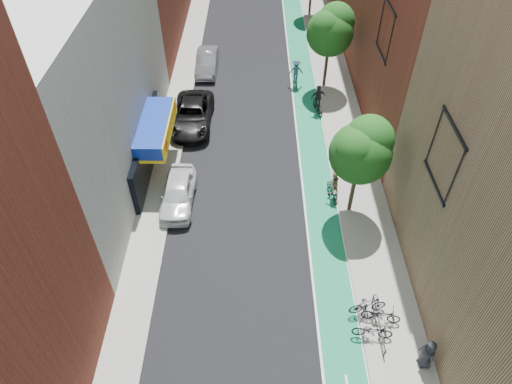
{
  "coord_description": "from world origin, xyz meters",
  "views": [
    {
      "loc": [
        0.05,
        -8.82,
        19.73
      ],
      "look_at": [
        0.06,
        10.04,
        1.5
      ],
      "focal_mm": 32.0,
      "sensor_mm": 36.0,
      "label": 1
    }
  ],
  "objects_px": {
    "parked_car_white": "(178,193)",
    "cyclist_lane_far": "(296,73)",
    "parked_car_black": "(192,115)",
    "cyclist_lane_near": "(333,188)",
    "parked_car_silver": "(207,62)",
    "pedestrian": "(428,354)",
    "cyclist_lane_mid": "(318,103)"
  },
  "relations": [
    {
      "from": "cyclist_lane_far",
      "to": "pedestrian",
      "type": "xyz_separation_m",
      "value": [
        4.2,
        -23.84,
        -0.04
      ]
    },
    {
      "from": "cyclist_lane_far",
      "to": "parked_car_black",
      "type": "bearing_deg",
      "value": 29.05
    },
    {
      "from": "cyclist_lane_far",
      "to": "pedestrian",
      "type": "relative_size",
      "value": 1.28
    },
    {
      "from": "parked_car_black",
      "to": "cyclist_lane_near",
      "type": "relative_size",
      "value": 3.06
    },
    {
      "from": "cyclist_lane_mid",
      "to": "cyclist_lane_far",
      "type": "distance_m",
      "value": 4.19
    },
    {
      "from": "parked_car_white",
      "to": "cyclist_lane_near",
      "type": "bearing_deg",
      "value": 3.18
    },
    {
      "from": "cyclist_lane_far",
      "to": "pedestrian",
      "type": "height_order",
      "value": "cyclist_lane_far"
    },
    {
      "from": "parked_car_white",
      "to": "cyclist_lane_mid",
      "type": "height_order",
      "value": "cyclist_lane_mid"
    },
    {
      "from": "parked_car_black",
      "to": "cyclist_lane_far",
      "type": "relative_size",
      "value": 2.7
    },
    {
      "from": "cyclist_lane_near",
      "to": "cyclist_lane_mid",
      "type": "distance_m",
      "value": 9.24
    },
    {
      "from": "parked_car_black",
      "to": "pedestrian",
      "type": "xyz_separation_m",
      "value": [
        12.03,
        -18.34,
        0.19
      ]
    },
    {
      "from": "parked_car_silver",
      "to": "cyclist_lane_near",
      "type": "bearing_deg",
      "value": -59.93
    },
    {
      "from": "parked_car_white",
      "to": "cyclist_lane_mid",
      "type": "relative_size",
      "value": 2.11
    },
    {
      "from": "cyclist_lane_near",
      "to": "cyclist_lane_mid",
      "type": "height_order",
      "value": "cyclist_lane_mid"
    },
    {
      "from": "parked_car_black",
      "to": "pedestrian",
      "type": "bearing_deg",
      "value": -55.76
    },
    {
      "from": "parked_car_white",
      "to": "parked_car_silver",
      "type": "xyz_separation_m",
      "value": [
        0.5,
        16.01,
        -0.01
      ]
    },
    {
      "from": "cyclist_lane_far",
      "to": "parked_car_silver",
      "type": "bearing_deg",
      "value": -24.12
    },
    {
      "from": "parked_car_black",
      "to": "cyclist_lane_mid",
      "type": "height_order",
      "value": "cyclist_lane_mid"
    },
    {
      "from": "cyclist_lane_near",
      "to": "cyclist_lane_mid",
      "type": "bearing_deg",
      "value": -102.04
    },
    {
      "from": "parked_car_white",
      "to": "parked_car_black",
      "type": "bearing_deg",
      "value": 90.18
    },
    {
      "from": "parked_car_black",
      "to": "cyclist_lane_near",
      "type": "xyz_separation_m",
      "value": [
        9.25,
        -7.66,
        -0.03
      ]
    },
    {
      "from": "parked_car_white",
      "to": "cyclist_lane_mid",
      "type": "bearing_deg",
      "value": 46.63
    },
    {
      "from": "parked_car_black",
      "to": "cyclist_lane_far",
      "type": "distance_m",
      "value": 9.58
    },
    {
      "from": "parked_car_white",
      "to": "parked_car_black",
      "type": "relative_size",
      "value": 0.79
    },
    {
      "from": "parked_car_silver",
      "to": "pedestrian",
      "type": "distance_m",
      "value": 28.69
    },
    {
      "from": "parked_car_silver",
      "to": "cyclist_lane_near",
      "type": "xyz_separation_m",
      "value": [
        8.8,
        -15.57,
        0.01
      ]
    },
    {
      "from": "parked_car_white",
      "to": "cyclist_lane_far",
      "type": "xyz_separation_m",
      "value": [
        7.88,
        13.6,
        0.26
      ]
    },
    {
      "from": "parked_car_black",
      "to": "cyclist_lane_near",
      "type": "distance_m",
      "value": 12.01
    },
    {
      "from": "parked_car_silver",
      "to": "parked_car_black",
      "type": "bearing_deg",
      "value": -92.67
    },
    {
      "from": "parked_car_white",
      "to": "parked_car_silver",
      "type": "bearing_deg",
      "value": 88.72
    },
    {
      "from": "parked_car_white",
      "to": "cyclist_lane_far",
      "type": "height_order",
      "value": "cyclist_lane_far"
    },
    {
      "from": "parked_car_white",
      "to": "cyclist_lane_near",
      "type": "relative_size",
      "value": 2.4
    }
  ]
}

